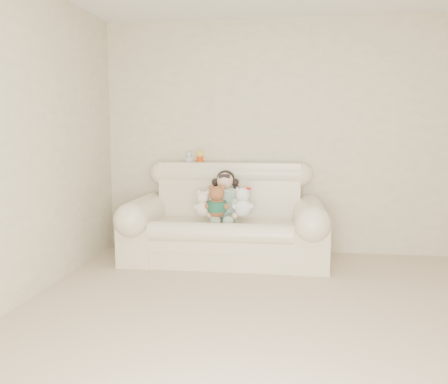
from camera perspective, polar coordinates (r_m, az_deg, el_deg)
floor at (r=3.05m, az=11.15°, el=-18.83°), size 5.00×5.00×0.00m
wall_back at (r=5.25m, az=9.81°, el=6.63°), size 4.50×0.00×4.50m
sofa at (r=4.85m, az=0.16°, el=-2.62°), size 2.10×0.95×1.03m
seated_child at (r=4.90m, az=0.14°, el=-0.39°), size 0.38×0.45×0.55m
brown_teddy at (r=4.67m, az=-0.87°, el=-0.77°), size 0.28×0.23×0.39m
white_cat at (r=4.71m, az=2.33°, el=-0.84°), size 0.25×0.20×0.37m
cream_teddy at (r=4.73m, az=-2.61°, el=-1.11°), size 0.21×0.16×0.32m
yellow_mini_bear at (r=5.21m, az=-2.97°, el=4.49°), size 0.14×0.12×0.18m
grey_mini_plush at (r=5.24m, az=-4.36°, el=4.43°), size 0.12×0.09×0.16m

